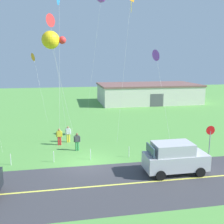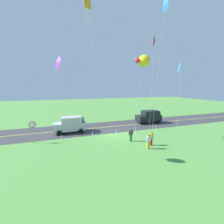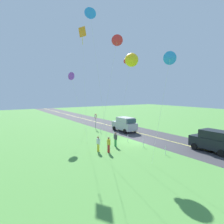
{
  "view_description": "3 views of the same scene",
  "coord_description": "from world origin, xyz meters",
  "px_view_note": "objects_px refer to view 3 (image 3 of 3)",
  "views": [
    {
      "loc": [
        -1.73,
        -19.7,
        7.9
      ],
      "look_at": [
        2.08,
        1.04,
        3.79
      ],
      "focal_mm": 42.93,
      "sensor_mm": 36.0,
      "label": 1
    },
    {
      "loc": [
        7.28,
        18.9,
        6.48
      ],
      "look_at": [
        1.17,
        1.6,
        3.4
      ],
      "focal_mm": 24.64,
      "sensor_mm": 36.0,
      "label": 2
    },
    {
      "loc": [
        -18.94,
        15.43,
        6.05
      ],
      "look_at": [
        2.12,
        1.8,
        3.62
      ],
      "focal_mm": 31.75,
      "sensor_mm": 36.0,
      "label": 3
    }
  ],
  "objects_px": {
    "car_suv_foreground": "(125,124)",
    "kite_cyan_top": "(71,76)",
    "car_parked_west_near": "(213,141)",
    "person_adult_companion": "(98,143)",
    "kite_yellow_high": "(90,14)",
    "stop_sign": "(95,118)",
    "person_child_watcher": "(109,144)",
    "kite_blue_mid": "(117,41)",
    "kite_orange_near": "(170,58)",
    "kite_red_low": "(131,60)",
    "person_adult_near": "(115,139)",
    "kite_green_far": "(82,34)"
  },
  "relations": [
    {
      "from": "car_suv_foreground",
      "to": "kite_cyan_top",
      "type": "relative_size",
      "value": 0.49
    },
    {
      "from": "car_parked_west_near",
      "to": "person_adult_companion",
      "type": "bearing_deg",
      "value": 57.04
    },
    {
      "from": "car_parked_west_near",
      "to": "kite_yellow_high",
      "type": "xyz_separation_m",
      "value": [
        6.05,
        10.92,
        12.16
      ]
    },
    {
      "from": "stop_sign",
      "to": "kite_yellow_high",
      "type": "xyz_separation_m",
      "value": [
        -11.96,
        6.84,
        11.51
      ]
    },
    {
      "from": "person_child_watcher",
      "to": "kite_blue_mid",
      "type": "relative_size",
      "value": 0.14
    },
    {
      "from": "car_parked_west_near",
      "to": "stop_sign",
      "type": "bearing_deg",
      "value": 12.76
    },
    {
      "from": "kite_yellow_high",
      "to": "kite_orange_near",
      "type": "xyz_separation_m",
      "value": [
        -5.96,
        -4.17,
        -4.47
      ]
    },
    {
      "from": "kite_blue_mid",
      "to": "stop_sign",
      "type": "bearing_deg",
      "value": -18.94
    },
    {
      "from": "kite_red_low",
      "to": "kite_yellow_high",
      "type": "bearing_deg",
      "value": 80.82
    },
    {
      "from": "car_parked_west_near",
      "to": "stop_sign",
      "type": "distance_m",
      "value": 18.48
    },
    {
      "from": "person_adult_near",
      "to": "kite_green_far",
      "type": "relative_size",
      "value": 0.11
    },
    {
      "from": "car_suv_foreground",
      "to": "kite_blue_mid",
      "type": "xyz_separation_m",
      "value": [
        -8.44,
        7.24,
        9.95
      ]
    },
    {
      "from": "car_suv_foreground",
      "to": "person_adult_companion",
      "type": "distance_m",
      "value": 11.32
    },
    {
      "from": "car_parked_west_near",
      "to": "person_child_watcher",
      "type": "bearing_deg",
      "value": 58.63
    },
    {
      "from": "person_adult_companion",
      "to": "kite_orange_near",
      "type": "distance_m",
      "value": 10.69
    },
    {
      "from": "stop_sign",
      "to": "car_suv_foreground",
      "type": "bearing_deg",
      "value": -146.75
    },
    {
      "from": "car_parked_west_near",
      "to": "person_child_watcher",
      "type": "height_order",
      "value": "car_parked_west_near"
    },
    {
      "from": "kite_blue_mid",
      "to": "kite_orange_near",
      "type": "distance_m",
      "value": 5.87
    },
    {
      "from": "person_adult_companion",
      "to": "kite_yellow_high",
      "type": "relative_size",
      "value": 0.11
    },
    {
      "from": "kite_yellow_high",
      "to": "kite_blue_mid",
      "type": "bearing_deg",
      "value": -108.55
    },
    {
      "from": "stop_sign",
      "to": "car_parked_west_near",
      "type": "bearing_deg",
      "value": -167.24
    },
    {
      "from": "kite_green_far",
      "to": "kite_blue_mid",
      "type": "bearing_deg",
      "value": -176.82
    },
    {
      "from": "car_parked_west_near",
      "to": "stop_sign",
      "type": "xyz_separation_m",
      "value": [
        18.01,
        4.08,
        0.65
      ]
    },
    {
      "from": "car_suv_foreground",
      "to": "car_parked_west_near",
      "type": "xyz_separation_m",
      "value": [
        -13.67,
        -1.23,
        0.0
      ]
    },
    {
      "from": "person_child_watcher",
      "to": "kite_red_low",
      "type": "bearing_deg",
      "value": -158.8
    },
    {
      "from": "car_parked_west_near",
      "to": "kite_yellow_high",
      "type": "bearing_deg",
      "value": 61.0
    },
    {
      "from": "person_adult_companion",
      "to": "car_parked_west_near",
      "type": "bearing_deg",
      "value": 165.19
    },
    {
      "from": "person_adult_companion",
      "to": "stop_sign",
      "type": "bearing_deg",
      "value": -98.77
    },
    {
      "from": "person_adult_near",
      "to": "kite_cyan_top",
      "type": "distance_m",
      "value": 11.03
    },
    {
      "from": "kite_cyan_top",
      "to": "kite_blue_mid",
      "type": "bearing_deg",
      "value": -174.49
    },
    {
      "from": "kite_green_far",
      "to": "car_parked_west_near",
      "type": "bearing_deg",
      "value": -144.25
    },
    {
      "from": "kite_yellow_high",
      "to": "kite_green_far",
      "type": "distance_m",
      "value": 6.58
    },
    {
      "from": "car_parked_west_near",
      "to": "kite_orange_near",
      "type": "bearing_deg",
      "value": 89.2
    },
    {
      "from": "car_parked_west_near",
      "to": "person_adult_near",
      "type": "distance_m",
      "value": 10.25
    },
    {
      "from": "kite_red_low",
      "to": "kite_green_far",
      "type": "relative_size",
      "value": 0.71
    },
    {
      "from": "person_adult_near",
      "to": "car_parked_west_near",
      "type": "bearing_deg",
      "value": 103.29
    },
    {
      "from": "person_adult_near",
      "to": "kite_orange_near",
      "type": "bearing_deg",
      "value": 62.29
    },
    {
      "from": "car_parked_west_near",
      "to": "kite_orange_near",
      "type": "height_order",
      "value": "kite_orange_near"
    },
    {
      "from": "person_child_watcher",
      "to": "kite_green_far",
      "type": "bearing_deg",
      "value": -66.07
    },
    {
      "from": "car_suv_foreground",
      "to": "person_adult_companion",
      "type": "xyz_separation_m",
      "value": [
        -7.22,
        8.72,
        -0.29
      ]
    },
    {
      "from": "person_adult_near",
      "to": "kite_orange_near",
      "type": "distance_m",
      "value": 10.68
    },
    {
      "from": "person_child_watcher",
      "to": "stop_sign",
      "type": "bearing_deg",
      "value": -85.58
    },
    {
      "from": "kite_yellow_high",
      "to": "kite_orange_near",
      "type": "relative_size",
      "value": 1.48
    },
    {
      "from": "kite_cyan_top",
      "to": "kite_green_far",
      "type": "bearing_deg",
      "value": -168.52
    },
    {
      "from": "kite_red_low",
      "to": "kite_yellow_high",
      "type": "xyz_separation_m",
      "value": [
        0.7,
        4.32,
        3.88
      ]
    },
    {
      "from": "person_adult_companion",
      "to": "kite_blue_mid",
      "type": "height_order",
      "value": "kite_blue_mid"
    },
    {
      "from": "kite_blue_mid",
      "to": "person_adult_near",
      "type": "bearing_deg",
      "value": -30.67
    },
    {
      "from": "stop_sign",
      "to": "kite_blue_mid",
      "type": "relative_size",
      "value": 0.22
    },
    {
      "from": "car_parked_west_near",
      "to": "stop_sign",
      "type": "height_order",
      "value": "stop_sign"
    },
    {
      "from": "kite_blue_mid",
      "to": "kite_green_far",
      "type": "bearing_deg",
      "value": 3.18
    }
  ]
}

